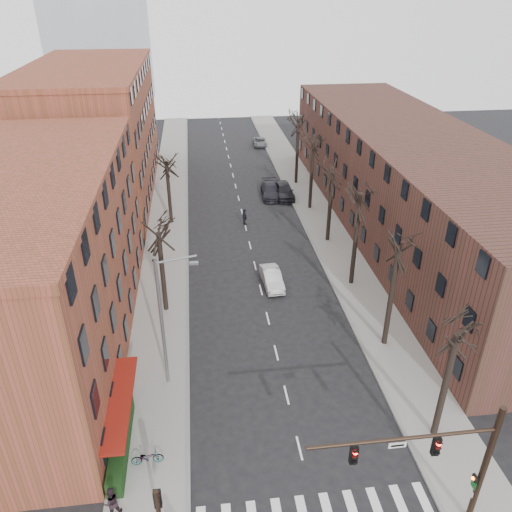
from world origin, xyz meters
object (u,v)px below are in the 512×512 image
object	(u,v)px
parked_car_mid	(271,191)
bicycle	(147,457)
parked_car_near	(284,190)
silver_sedan	(272,278)

from	to	relation	value
parked_car_mid	bicycle	distance (m)	38.04
parked_car_near	bicycle	world-z (taller)	parked_car_near
parked_car_mid	bicycle	bearing A→B (deg)	-105.48
silver_sedan	bicycle	xyz separation A→B (m)	(-9.05, -16.68, -0.09)
silver_sedan	bicycle	distance (m)	18.98
parked_car_mid	silver_sedan	bearing A→B (deg)	-95.51
parked_car_near	parked_car_mid	world-z (taller)	parked_car_near
parked_car_mid	bicycle	world-z (taller)	parked_car_mid
parked_car_near	parked_car_mid	bearing A→B (deg)	164.17
parked_car_near	bicycle	size ratio (longest dim) A/B	3.04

